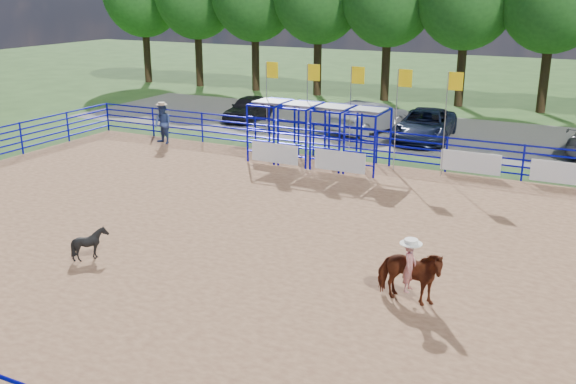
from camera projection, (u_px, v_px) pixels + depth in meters
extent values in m
plane|color=#385E25|center=(266.00, 241.00, 19.30)|extent=(120.00, 120.00, 0.00)
cube|color=#9F714F|center=(266.00, 241.00, 19.30)|extent=(30.00, 20.00, 0.02)
cube|color=slate|center=(420.00, 133.00, 33.78)|extent=(40.00, 10.00, 0.01)
imported|color=#642914|center=(409.00, 275.00, 15.28)|extent=(1.74, 0.86, 1.44)
imported|color=#A7171B|center=(411.00, 243.00, 15.03)|extent=(0.32, 0.46, 1.23)
cylinder|color=white|center=(413.00, 217.00, 14.83)|extent=(0.54, 0.54, 0.12)
imported|color=black|center=(90.00, 244.00, 17.85)|extent=(0.96, 0.89, 0.92)
imported|color=navy|center=(163.00, 124.00, 31.07)|extent=(1.11, 0.97, 1.95)
cylinder|color=tan|center=(162.00, 104.00, 30.78)|extent=(0.56, 0.56, 0.11)
imported|color=black|center=(249.00, 108.00, 36.78)|extent=(1.89, 4.19, 1.40)
imported|color=#93959B|center=(370.00, 117.00, 33.59)|extent=(3.08, 5.26, 1.64)
imported|color=#161E38|center=(425.00, 125.00, 31.95)|extent=(2.95, 5.63, 1.51)
cube|color=white|center=(275.00, 153.00, 27.38)|extent=(2.20, 0.04, 0.85)
cube|color=white|center=(340.00, 161.00, 26.09)|extent=(2.20, 0.04, 0.85)
cube|color=white|center=(470.00, 162.00, 25.90)|extent=(2.40, 0.04, 0.85)
cube|color=white|center=(564.00, 173.00, 24.41)|extent=(2.40, 0.04, 0.85)
cylinder|color=#3F2B19|center=(147.00, 52.00, 51.41)|extent=(0.56, 0.56, 4.80)
cylinder|color=#3F2B19|center=(199.00, 55.00, 49.27)|extent=(0.56, 0.56, 4.80)
cylinder|color=#3F2B19|center=(256.00, 58.00, 47.13)|extent=(0.56, 0.56, 4.80)
cylinder|color=#3F2B19|center=(318.00, 61.00, 44.99)|extent=(0.56, 0.56, 4.80)
cylinder|color=#3F2B19|center=(386.00, 65.00, 42.85)|extent=(0.56, 0.56, 4.80)
cylinder|color=#3F2B19|center=(461.00, 69.00, 40.71)|extent=(0.56, 0.56, 4.80)
cylinder|color=#3F2B19|center=(545.00, 73.00, 38.57)|extent=(0.56, 0.56, 4.80)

